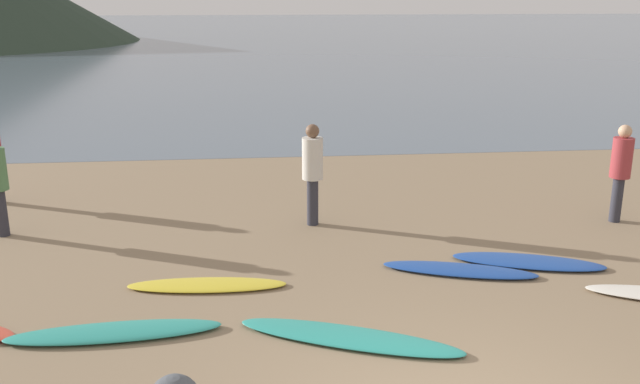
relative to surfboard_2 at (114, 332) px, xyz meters
The scene contains 9 objects.
ground_plane 8.19m from the surfboard_2, 65.91° to the left, with size 120.00×120.00×0.20m, color #8C7559.
ocean_water 58.73m from the surfboard_2, 86.74° to the left, with size 140.00×100.00×0.01m, color slate.
surfboard_2 is the anchor object (origin of this frame).
surfboard_3 1.60m from the surfboard_2, 52.06° to the left, with size 2.11×0.50×0.07m, color yellow.
surfboard_4 2.68m from the surfboard_2, ahead, with size 2.61×0.54×0.08m, color teal.
surfboard_5 4.68m from the surfboard_2, 17.49° to the left, with size 2.14×0.50×0.08m, color #1E479E.
surfboard_6 5.77m from the surfboard_2, 16.23° to the left, with size 2.15×0.59×0.08m, color #1E479E.
person_1 4.62m from the surfboard_2, 54.70° to the left, with size 0.35×0.35×1.71m.
person_2 8.49m from the surfboard_2, 23.25° to the left, with size 0.34×0.34×1.67m.
Camera 1 is at (-1.73, -4.83, 3.79)m, focal length 39.00 mm.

